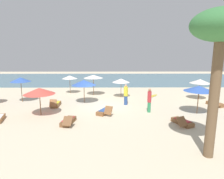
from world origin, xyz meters
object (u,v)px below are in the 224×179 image
at_px(lounger_0, 182,122).
at_px(lounger_6, 68,121).
at_px(umbrella_6, 199,89).
at_px(lounger_4, 105,111).
at_px(umbrella_1, 93,77).
at_px(lounger_1, 215,104).
at_px(umbrella_7, 70,77).
at_px(palm_0, 221,33).
at_px(surfboard, 152,96).
at_px(lounger_5, 56,104).
at_px(umbrella_3, 39,91).
at_px(person_1, 126,95).
at_px(person_0, 149,100).
at_px(umbrella_4, 20,80).
at_px(umbrella_2, 121,80).
at_px(umbrella_5, 200,81).
at_px(umbrella_0, 84,83).

distance_m(lounger_0, lounger_6, 7.40).
relative_size(umbrella_6, lounger_4, 1.27).
height_order(umbrella_1, lounger_1, umbrella_1).
bearing_deg(umbrella_7, umbrella_6, -33.25).
bearing_deg(palm_0, surfboard, 89.76).
height_order(lounger_5, palm_0, palm_0).
relative_size(umbrella_3, person_1, 1.22).
relative_size(lounger_0, lounger_1, 0.99).
bearing_deg(umbrella_1, person_0, -51.49).
distance_m(umbrella_4, umbrella_7, 5.29).
bearing_deg(person_1, umbrella_2, 95.45).
height_order(umbrella_3, person_0, umbrella_3).
bearing_deg(lounger_0, lounger_5, 154.93).
distance_m(umbrella_2, person_1, 2.98).
bearing_deg(umbrella_5, lounger_5, -170.11).
distance_m(umbrella_2, surfboard, 3.80).
height_order(umbrella_7, lounger_5, umbrella_7).
xyz_separation_m(umbrella_7, surfboard, (9.01, -1.59, -1.82)).
distance_m(lounger_0, lounger_1, 6.30).
distance_m(lounger_1, palm_0, 10.80).
relative_size(umbrella_4, person_0, 1.24).
distance_m(lounger_0, palm_0, 6.43).
xyz_separation_m(umbrella_0, umbrella_6, (9.04, -3.25, 0.05)).
bearing_deg(umbrella_6, lounger_5, 169.70).
xyz_separation_m(umbrella_0, lounger_5, (-2.33, -1.18, -1.71)).
distance_m(person_0, person_1, 2.74).
relative_size(lounger_6, surfboard, 0.98).
relative_size(umbrella_7, person_1, 1.11).
bearing_deg(lounger_5, umbrella_5, 9.89).
bearing_deg(umbrella_0, umbrella_7, 117.69).
height_order(umbrella_3, surfboard, umbrella_3).
bearing_deg(person_1, umbrella_0, 168.84).
distance_m(umbrella_0, lounger_1, 11.76).
relative_size(umbrella_3, lounger_1, 1.25).
height_order(lounger_4, person_0, person_0).
relative_size(umbrella_0, umbrella_6, 1.00).
bearing_deg(umbrella_7, umbrella_5, -12.33).
distance_m(umbrella_0, lounger_0, 9.15).
relative_size(lounger_1, person_1, 0.98).
bearing_deg(lounger_1, surfboard, 142.01).
xyz_separation_m(lounger_4, person_1, (1.81, 2.52, 0.75)).
bearing_deg(lounger_0, umbrella_6, 49.35).
height_order(lounger_6, person_1, person_1).
height_order(umbrella_0, umbrella_4, umbrella_4).
bearing_deg(umbrella_3, umbrella_0, 51.80).
bearing_deg(surfboard, umbrella_7, 169.96).
bearing_deg(person_1, surfboard, 46.38).
bearing_deg(person_1, umbrella_5, 14.52).
xyz_separation_m(umbrella_6, lounger_1, (2.53, 2.06, -1.77)).
bearing_deg(umbrella_1, lounger_6, -96.31).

